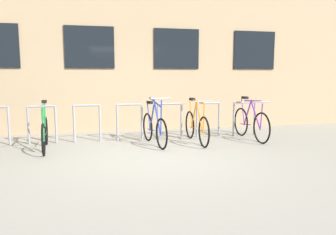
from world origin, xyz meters
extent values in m
plane|color=gray|center=(0.00, 0.00, 0.00)|extent=(42.00, 42.00, 0.00)
cube|color=tan|center=(0.00, 6.19, 3.38)|extent=(28.00, 5.97, 6.76)
cube|color=black|center=(-1.20, 3.18, 2.31)|extent=(1.30, 0.04, 1.11)
cube|color=black|center=(1.20, 3.18, 2.31)|extent=(1.30, 0.04, 1.11)
cube|color=black|center=(3.60, 3.18, 2.31)|extent=(1.30, 0.04, 1.11)
cylinder|color=gray|center=(-2.99, 1.90, 0.43)|extent=(0.05, 0.05, 0.87)
cylinder|color=gray|center=(-2.58, 1.90, 0.43)|extent=(0.05, 0.05, 0.87)
cylinder|color=gray|center=(-1.99, 1.90, 0.43)|extent=(0.05, 0.05, 0.87)
cylinder|color=gray|center=(-2.28, 1.90, 0.87)|extent=(0.59, 0.05, 0.05)
cylinder|color=gray|center=(-1.58, 1.90, 0.43)|extent=(0.05, 0.05, 0.87)
cylinder|color=gray|center=(-0.99, 1.90, 0.43)|extent=(0.05, 0.05, 0.87)
cylinder|color=gray|center=(-1.28, 1.90, 0.87)|extent=(0.59, 0.05, 0.05)
cylinder|color=gray|center=(-0.58, 1.90, 0.43)|extent=(0.05, 0.05, 0.87)
cylinder|color=gray|center=(0.01, 1.90, 0.43)|extent=(0.05, 0.05, 0.87)
cylinder|color=gray|center=(-0.28, 1.90, 0.87)|extent=(0.59, 0.05, 0.05)
cylinder|color=gray|center=(0.42, 1.90, 0.43)|extent=(0.05, 0.05, 0.87)
cylinder|color=gray|center=(1.01, 1.90, 0.43)|extent=(0.05, 0.05, 0.87)
cylinder|color=gray|center=(0.72, 1.90, 0.87)|extent=(0.59, 0.05, 0.05)
cylinder|color=gray|center=(1.42, 1.90, 0.43)|extent=(0.05, 0.05, 0.87)
cylinder|color=gray|center=(2.01, 1.90, 0.43)|extent=(0.05, 0.05, 0.87)
cylinder|color=gray|center=(1.72, 1.90, 0.87)|extent=(0.59, 0.05, 0.05)
cylinder|color=gray|center=(2.42, 1.90, 0.43)|extent=(0.05, 0.05, 0.87)
cylinder|color=gray|center=(3.01, 1.90, 0.43)|extent=(0.05, 0.05, 0.87)
cylinder|color=gray|center=(2.72, 1.90, 0.87)|extent=(0.59, 0.05, 0.05)
torus|color=black|center=(-2.19, 1.83, 0.31)|extent=(0.11, 0.65, 0.65)
torus|color=black|center=(-2.09, 0.76, 0.31)|extent=(0.11, 0.65, 0.65)
cylinder|color=#1E7238|center=(-2.12, 1.05, 0.60)|extent=(0.09, 0.52, 0.69)
cylinder|color=#1E7238|center=(-2.16, 1.47, 0.61)|extent=(0.07, 0.39, 0.72)
cylinder|color=#1E7238|center=(-2.13, 1.23, 0.95)|extent=(0.12, 0.84, 0.06)
cylinder|color=#1E7238|center=(-2.17, 1.56, 0.28)|extent=(0.08, 0.54, 0.07)
cylinder|color=#1E7238|center=(-2.18, 1.74, 0.63)|extent=(0.04, 0.20, 0.66)
cylinder|color=#1E7238|center=(-2.09, 0.78, 0.62)|extent=(0.04, 0.08, 0.63)
cube|color=black|center=(-2.18, 1.65, 0.99)|extent=(0.12, 0.21, 0.06)
cylinder|color=gray|center=(-2.09, 0.81, 0.96)|extent=(0.44, 0.07, 0.03)
torus|color=black|center=(2.64, 1.93, 0.35)|extent=(0.06, 0.74, 0.74)
torus|color=black|center=(2.67, 0.89, 0.35)|extent=(0.06, 0.74, 0.74)
cylinder|color=#722D99|center=(2.66, 1.18, 0.61)|extent=(0.05, 0.50, 0.65)
cylinder|color=#722D99|center=(2.65, 1.58, 0.63)|extent=(0.05, 0.37, 0.69)
cylinder|color=#722D99|center=(2.66, 1.35, 0.95)|extent=(0.06, 0.81, 0.08)
cylinder|color=#722D99|center=(2.65, 1.67, 0.32)|extent=(0.04, 0.52, 0.08)
cylinder|color=#722D99|center=(2.64, 1.84, 0.66)|extent=(0.03, 0.20, 0.63)
cylinder|color=#722D99|center=(2.67, 0.92, 0.64)|extent=(0.03, 0.08, 0.58)
cube|color=black|center=(2.64, 1.75, 1.00)|extent=(0.11, 0.20, 0.06)
cylinder|color=gray|center=(2.67, 0.94, 0.95)|extent=(0.44, 0.04, 0.03)
torus|color=black|center=(1.22, 1.87, 0.33)|extent=(0.04, 0.70, 0.70)
torus|color=black|center=(1.23, 0.78, 0.33)|extent=(0.04, 0.70, 0.70)
cylinder|color=orange|center=(1.23, 1.08, 0.62)|extent=(0.04, 0.52, 0.71)
cylinder|color=orange|center=(1.22, 1.51, 0.62)|extent=(0.04, 0.40, 0.70)
cylinder|color=orange|center=(1.23, 1.26, 0.96)|extent=(0.04, 0.86, 0.05)
cylinder|color=orange|center=(1.22, 1.60, 0.30)|extent=(0.03, 0.55, 0.07)
cylinder|color=orange|center=(1.22, 1.78, 0.64)|extent=(0.03, 0.20, 0.64)
cylinder|color=orange|center=(1.23, 0.81, 0.65)|extent=(0.03, 0.08, 0.64)
cube|color=black|center=(1.22, 1.69, 0.99)|extent=(0.10, 0.20, 0.06)
cylinder|color=gray|center=(1.23, 0.83, 1.00)|extent=(0.44, 0.03, 0.03)
torus|color=black|center=(0.14, 1.78, 0.32)|extent=(0.14, 0.68, 0.68)
torus|color=black|center=(0.29, 0.81, 0.32)|extent=(0.14, 0.68, 0.68)
cylinder|color=#233893|center=(0.25, 1.08, 0.66)|extent=(0.11, 0.47, 0.79)
cylinder|color=#233893|center=(0.19, 1.45, 0.59)|extent=(0.09, 0.34, 0.65)
cylinder|color=#233893|center=(0.22, 1.23, 0.97)|extent=(0.15, 0.75, 0.18)
cylinder|color=#233893|center=(0.17, 1.54, 0.30)|extent=(0.10, 0.49, 0.07)
cylinder|color=#233893|center=(0.15, 1.69, 0.61)|extent=(0.06, 0.20, 0.59)
cylinder|color=#233893|center=(0.28, 0.84, 0.68)|extent=(0.04, 0.08, 0.73)
cube|color=black|center=(0.16, 1.60, 0.93)|extent=(0.13, 0.21, 0.06)
cylinder|color=gray|center=(0.28, 0.86, 1.07)|extent=(0.44, 0.09, 0.03)
camera|label=1|loc=(-1.01, -5.74, 1.55)|focal=33.99mm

